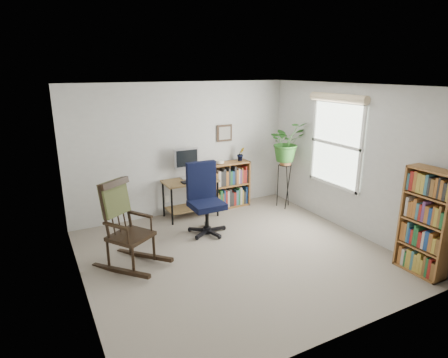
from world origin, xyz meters
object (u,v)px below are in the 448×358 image
low_bookshelf (228,185)px  tall_bookshelf (426,222)px  office_chair (207,199)px  desk (191,198)px  rocking_chair (130,225)px

low_bookshelf → tall_bookshelf: size_ratio=0.63×
office_chair → tall_bookshelf: bearing=-47.5°
desk → low_bookshelf: low_bookshelf is taller
desk → low_bookshelf: size_ratio=1.07×
desk → office_chair: size_ratio=0.81×
office_chair → low_bookshelf: (0.90, 0.94, -0.14)m
tall_bookshelf → office_chair: bearing=129.2°
rocking_chair → low_bookshelf: bearing=-1.4°
low_bookshelf → desk: bearing=-171.9°
office_chair → low_bookshelf: 1.31m
low_bookshelf → tall_bookshelf: 3.55m
desk → low_bookshelf: bearing=8.1°
desk → office_chair: (-0.06, -0.82, 0.25)m
office_chair → rocking_chair: rocking_chair is taller
low_bookshelf → tall_bookshelf: bearing=-72.2°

